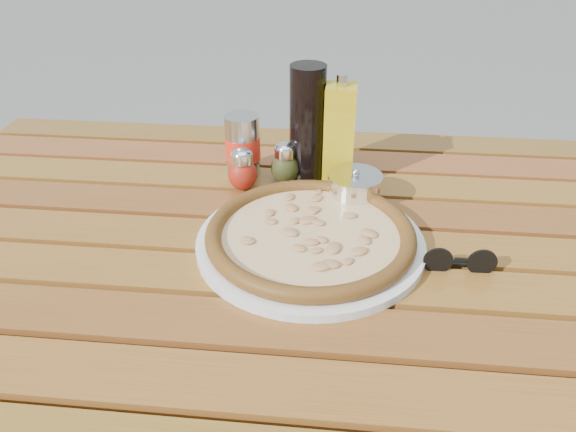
# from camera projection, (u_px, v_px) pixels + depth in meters

# --- Properties ---
(table) EXTENTS (1.40, 0.90, 0.75)m
(table) POSITION_uv_depth(u_px,v_px,m) (287.00, 275.00, 0.95)
(table) COLOR #33190B
(table) RESTS_ON ground
(plate) EXTENTS (0.44, 0.44, 0.01)m
(plate) POSITION_uv_depth(u_px,v_px,m) (310.00, 242.00, 0.89)
(plate) COLOR silver
(plate) RESTS_ON table
(pizza) EXTENTS (0.44, 0.44, 0.03)m
(pizza) POSITION_uv_depth(u_px,v_px,m) (310.00, 234.00, 0.88)
(pizza) COLOR #FBE5B4
(pizza) RESTS_ON plate
(pepper_shaker) EXTENTS (0.07, 0.07, 0.08)m
(pepper_shaker) POSITION_uv_depth(u_px,v_px,m) (242.00, 170.00, 1.03)
(pepper_shaker) COLOR #AE2413
(pepper_shaker) RESTS_ON table
(oregano_shaker) EXTENTS (0.06, 0.06, 0.08)m
(oregano_shaker) POSITION_uv_depth(u_px,v_px,m) (285.00, 164.00, 1.06)
(oregano_shaker) COLOR #363A17
(oregano_shaker) RESTS_ON table
(dark_bottle) EXTENTS (0.08, 0.08, 0.22)m
(dark_bottle) POSITION_uv_depth(u_px,v_px,m) (307.00, 124.00, 1.03)
(dark_bottle) COLOR black
(dark_bottle) RESTS_ON table
(soda_can) EXTENTS (0.07, 0.07, 0.12)m
(soda_can) POSITION_uv_depth(u_px,v_px,m) (243.00, 146.00, 1.08)
(soda_can) COLOR #BABABF
(soda_can) RESTS_ON table
(olive_oil_cruet) EXTENTS (0.06, 0.06, 0.21)m
(olive_oil_cruet) POSITION_uv_depth(u_px,v_px,m) (339.00, 135.00, 1.02)
(olive_oil_cruet) COLOR #B59913
(olive_oil_cruet) RESTS_ON table
(parmesan_tin) EXTENTS (0.11, 0.11, 0.07)m
(parmesan_tin) POSITION_uv_depth(u_px,v_px,m) (354.00, 189.00, 0.99)
(parmesan_tin) COLOR silver
(parmesan_tin) RESTS_ON table
(sunglasses) EXTENTS (0.11, 0.03, 0.04)m
(sunglasses) POSITION_uv_depth(u_px,v_px,m) (459.00, 262.00, 0.83)
(sunglasses) COLOR black
(sunglasses) RESTS_ON table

